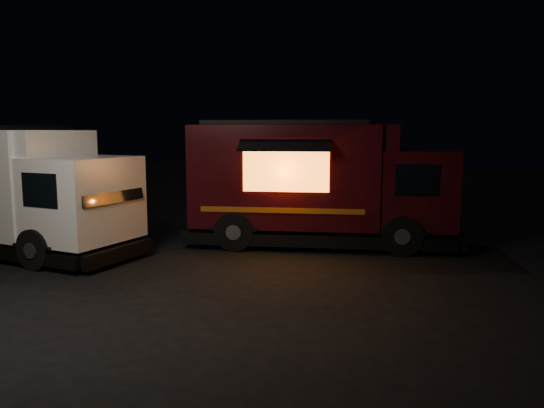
{
  "coord_description": "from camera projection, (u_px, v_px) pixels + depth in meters",
  "views": [
    {
      "loc": [
        4.39,
        -10.5,
        3.07
      ],
      "look_at": [
        2.21,
        2.0,
        1.32
      ],
      "focal_mm": 35.0,
      "sensor_mm": 36.0,
      "label": 1
    }
  ],
  "objects": [
    {
      "name": "ground",
      "position": [
        155.0,
        275.0,
        11.42
      ],
      "size": [
        80.0,
        80.0,
        0.0
      ],
      "primitive_type": "plane",
      "color": "black",
      "rests_on": "ground"
    },
    {
      "name": "white_truck",
      "position": [
        12.0,
        189.0,
        13.44
      ],
      "size": [
        7.46,
        4.24,
        3.21
      ],
      "primitive_type": null,
      "rotation": [
        0.0,
        0.0,
        -0.27
      ],
      "color": "silver",
      "rests_on": "ground"
    },
    {
      "name": "red_truck",
      "position": [
        322.0,
        183.0,
        14.36
      ],
      "size": [
        7.3,
        2.91,
        3.35
      ],
      "primitive_type": null,
      "rotation": [
        0.0,
        0.0,
        0.04
      ],
      "color": "black",
      "rests_on": "ground"
    }
  ]
}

